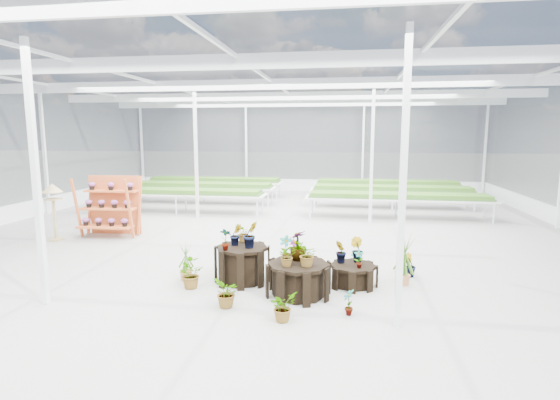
# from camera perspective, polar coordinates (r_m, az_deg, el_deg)

# --- Properties ---
(ground_plane) EXTENTS (24.00, 24.00, 0.00)m
(ground_plane) POSITION_cam_1_polar(r_m,az_deg,el_deg) (11.23, -2.83, -6.62)
(ground_plane) COLOR gray
(ground_plane) RESTS_ON ground
(greenhouse_shell) EXTENTS (18.00, 24.00, 4.50)m
(greenhouse_shell) POSITION_cam_1_polar(r_m,az_deg,el_deg) (10.85, -2.92, 4.92)
(greenhouse_shell) COLOR white
(greenhouse_shell) RESTS_ON ground
(steel_frame) EXTENTS (18.00, 24.00, 4.50)m
(steel_frame) POSITION_cam_1_polar(r_m,az_deg,el_deg) (10.85, -2.92, 4.92)
(steel_frame) COLOR silver
(steel_frame) RESTS_ON ground
(nursery_benches) EXTENTS (16.00, 7.00, 0.84)m
(nursery_benches) POSITION_cam_1_polar(r_m,az_deg,el_deg) (18.12, 1.65, 0.61)
(nursery_benches) COLOR silver
(nursery_benches) RESTS_ON ground
(plinth_tall) EXTENTS (1.24, 1.24, 0.73)m
(plinth_tall) POSITION_cam_1_polar(r_m,az_deg,el_deg) (8.89, -4.95, -8.33)
(plinth_tall) COLOR black
(plinth_tall) RESTS_ON ground
(plinth_mid) EXTENTS (1.50, 1.50, 0.62)m
(plinth_mid) POSITION_cam_1_polar(r_m,az_deg,el_deg) (8.15, 2.42, -10.32)
(plinth_mid) COLOR black
(plinth_mid) RESTS_ON ground
(plinth_low) EXTENTS (0.96, 0.96, 0.42)m
(plinth_low) POSITION_cam_1_polar(r_m,az_deg,el_deg) (8.81, 9.49, -9.65)
(plinth_low) COLOR black
(plinth_low) RESTS_ON ground
(shelf_rack) EXTENTS (1.68, 0.93, 1.74)m
(shelf_rack) POSITION_cam_1_polar(r_m,az_deg,el_deg) (13.50, -21.44, -0.83)
(shelf_rack) COLOR #BC5427
(shelf_rack) RESTS_ON ground
(bird_table) EXTENTS (0.50, 0.50, 1.61)m
(bird_table) POSITION_cam_1_polar(r_m,az_deg,el_deg) (13.57, -27.41, -1.44)
(bird_table) COLOR tan
(bird_table) RESTS_ON ground
(nursery_plants) EXTENTS (4.88, 3.47, 1.26)m
(nursery_plants) POSITION_cam_1_polar(r_m,az_deg,el_deg) (8.53, 0.09, -8.05)
(nursery_plants) COLOR #36601C
(nursery_plants) RESTS_ON ground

